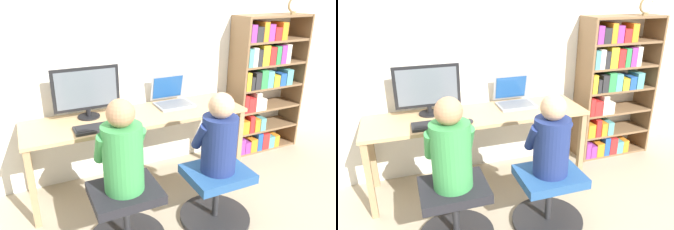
% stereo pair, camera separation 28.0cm
% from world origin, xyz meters
% --- Properties ---
extents(ground_plane, '(14.00, 14.00, 0.00)m').
position_xyz_m(ground_plane, '(0.00, 0.00, 0.00)').
color(ground_plane, tan).
extents(wall_back, '(10.00, 0.05, 2.60)m').
position_xyz_m(wall_back, '(0.00, 0.62, 1.30)').
color(wall_back, silver).
rests_on(wall_back, ground_plane).
extents(desk, '(1.97, 0.56, 0.71)m').
position_xyz_m(desk, '(0.00, 0.28, 0.63)').
color(desk, tan).
rests_on(desk, ground_plane).
extents(desktop_monitor, '(0.57, 0.19, 0.44)m').
position_xyz_m(desktop_monitor, '(-0.41, 0.41, 0.94)').
color(desktop_monitor, black).
rests_on(desktop_monitor, desk).
extents(laptop, '(0.35, 0.32, 0.27)m').
position_xyz_m(laptop, '(0.40, 0.41, 0.76)').
color(laptop, gray).
rests_on(laptop, desk).
extents(keyboard, '(0.39, 0.17, 0.03)m').
position_xyz_m(keyboard, '(-0.39, 0.12, 0.72)').
color(keyboard, '#232326').
rests_on(keyboard, desk).
extents(computer_mouse_by_keyboard, '(0.06, 0.10, 0.03)m').
position_xyz_m(computer_mouse_by_keyboard, '(-0.11, 0.10, 0.72)').
color(computer_mouse_by_keyboard, black).
rests_on(computer_mouse_by_keyboard, desk).
extents(office_chair_left, '(0.57, 0.57, 0.46)m').
position_xyz_m(office_chair_left, '(-0.36, -0.41, 0.24)').
color(office_chair_left, '#262628').
rests_on(office_chair_left, ground_plane).
extents(office_chair_right, '(0.57, 0.57, 0.46)m').
position_xyz_m(office_chair_right, '(0.37, -0.47, 0.24)').
color(office_chair_right, '#262628').
rests_on(office_chair_right, ground_plane).
extents(person_at_monitor, '(0.34, 0.31, 0.66)m').
position_xyz_m(person_at_monitor, '(-0.36, -0.40, 0.75)').
color(person_at_monitor, '#388C47').
rests_on(person_at_monitor, office_chair_left).
extents(person_at_laptop, '(0.33, 0.29, 0.62)m').
position_xyz_m(person_at_laptop, '(0.37, -0.46, 0.73)').
color(person_at_laptop, navy).
rests_on(person_at_laptop, office_chair_right).
extents(bookshelf, '(0.83, 0.31, 1.50)m').
position_xyz_m(bookshelf, '(1.48, 0.41, 0.74)').
color(bookshelf, brown).
rests_on(bookshelf, ground_plane).
extents(desk_clock, '(0.15, 0.03, 0.17)m').
position_xyz_m(desk_clock, '(1.72, 0.33, 1.59)').
color(desk_clock, olive).
rests_on(desk_clock, bookshelf).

